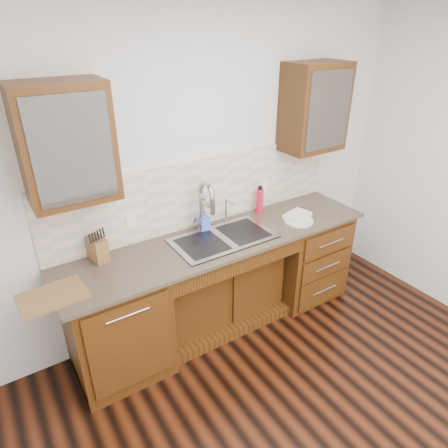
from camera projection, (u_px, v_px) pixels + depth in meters
wall_back at (198, 174)px, 3.36m from camera, size 4.00×0.10×2.70m
base_cabinet_left at (117, 323)px, 3.05m from camera, size 0.70×0.62×0.88m
base_cabinet_center at (216, 287)px, 3.61m from camera, size 1.20×0.44×0.70m
base_cabinet_right at (302, 253)px, 3.96m from camera, size 0.70×0.62×0.88m
countertop at (222, 240)px, 3.28m from camera, size 2.70×0.65×0.03m
backsplash at (202, 192)px, 3.38m from camera, size 2.70×0.02×0.59m
sink at (223, 248)px, 3.31m from camera, size 0.84×0.46×0.19m
faucet at (201, 209)px, 3.31m from camera, size 0.04×0.04×0.40m
filter_tap at (226, 210)px, 3.48m from camera, size 0.02×0.02×0.24m
upper_cabinet_left at (66, 144)px, 2.47m from camera, size 0.55×0.34×0.75m
upper_cabinet_right at (314, 107)px, 3.48m from camera, size 0.55×0.34×0.75m
outlet_left at (131, 221)px, 3.10m from camera, size 0.08×0.01×0.12m
outlet_right at (264, 187)px, 3.72m from camera, size 0.08×0.01×0.12m
soap_bottle at (204, 220)px, 3.36m from camera, size 0.09×0.09×0.18m
water_bottle at (260, 201)px, 3.64m from camera, size 0.07×0.07×0.24m
plate at (298, 221)px, 3.54m from camera, size 0.32×0.32×0.01m
dish_towel at (297, 215)px, 3.58m from camera, size 0.27×0.22×0.04m
knife_block at (98, 249)px, 2.94m from camera, size 0.13×0.18×0.18m
cutting_board at (53, 296)px, 2.57m from camera, size 0.43×0.32×0.02m
cup_left_a at (44, 155)px, 2.43m from camera, size 0.17×0.17×0.11m
cup_left_b at (82, 150)px, 2.54m from camera, size 0.13×0.13×0.10m
cup_right_a at (305, 115)px, 3.45m from camera, size 0.12×0.12×0.09m
cup_right_b at (321, 113)px, 3.55m from camera, size 0.12×0.12×0.08m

